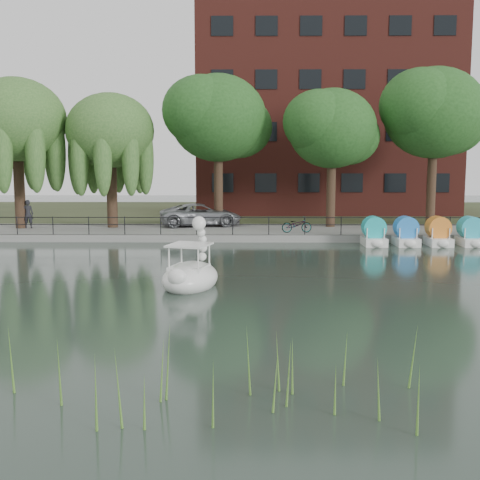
{
  "coord_description": "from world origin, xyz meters",
  "views": [
    {
      "loc": [
        0.74,
        -19.83,
        4.4
      ],
      "look_at": [
        0.5,
        4.0,
        1.3
      ],
      "focal_mm": 45.0,
      "sensor_mm": 36.0,
      "label": 1
    }
  ],
  "objects_px": {
    "minivan": "(201,213)",
    "bicycle": "(297,224)",
    "swan_boat": "(191,272)",
    "pedestrian": "(28,212)"
  },
  "relations": [
    {
      "from": "swan_boat",
      "to": "bicycle",
      "type": "bearing_deg",
      "value": 85.09
    },
    {
      "from": "bicycle",
      "to": "swan_boat",
      "type": "distance_m",
      "value": 14.04
    },
    {
      "from": "bicycle",
      "to": "pedestrian",
      "type": "bearing_deg",
      "value": 75.1
    },
    {
      "from": "minivan",
      "to": "pedestrian",
      "type": "bearing_deg",
      "value": 85.63
    },
    {
      "from": "minivan",
      "to": "bicycle",
      "type": "distance_m",
      "value": 6.69
    },
    {
      "from": "bicycle",
      "to": "pedestrian",
      "type": "height_order",
      "value": "pedestrian"
    },
    {
      "from": "minivan",
      "to": "bicycle",
      "type": "bearing_deg",
      "value": -132.14
    },
    {
      "from": "pedestrian",
      "to": "swan_boat",
      "type": "height_order",
      "value": "swan_boat"
    },
    {
      "from": "pedestrian",
      "to": "swan_boat",
      "type": "distance_m",
      "value": 19.12
    },
    {
      "from": "minivan",
      "to": "pedestrian",
      "type": "height_order",
      "value": "pedestrian"
    }
  ]
}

